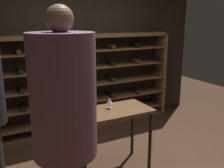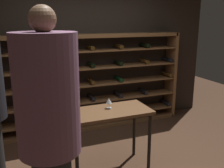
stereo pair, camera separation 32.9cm
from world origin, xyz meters
name	(u,v)px [view 1 (the left image)]	position (x,y,z in m)	size (l,w,h in m)	color
back_wall	(78,54)	(0.00, 1.74, 1.33)	(4.93, 0.10, 2.67)	black
wine_rack	(84,84)	(0.02, 1.53, 0.84)	(3.45, 0.32, 1.70)	brown
tasting_table	(110,119)	(-0.20, 0.10, 0.72)	(1.06, 0.53, 0.83)	brown
person_host_in_suit	(65,125)	(-1.05, -0.77, 1.13)	(0.51, 0.51, 2.05)	black
wine_bottle_gold_foil	(73,102)	(-0.61, 0.29, 0.95)	(0.08, 0.08, 0.32)	#4C3314
wine_bottle_black_capsule	(78,108)	(-0.65, 0.00, 0.97)	(0.08, 0.08, 0.36)	black
wine_glass_stemmed_center	(109,101)	(-0.16, 0.18, 0.92)	(0.08, 0.08, 0.13)	silver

